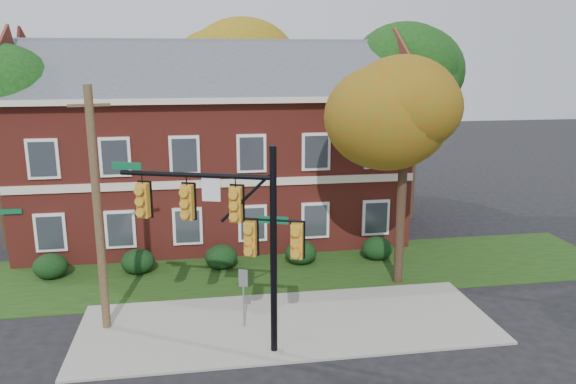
{
  "coord_description": "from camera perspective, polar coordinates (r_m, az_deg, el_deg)",
  "views": [
    {
      "loc": [
        -2.81,
        -16.34,
        8.88
      ],
      "look_at": [
        0.32,
        3.0,
        4.19
      ],
      "focal_mm": 35.0,
      "sensor_mm": 36.0,
      "label": 1
    }
  ],
  "objects": [
    {
      "name": "ground",
      "position": [
        18.81,
        0.51,
        -14.71
      ],
      "size": [
        120.0,
        120.0,
        0.0
      ],
      "primitive_type": "plane",
      "color": "black",
      "rests_on": "ground"
    },
    {
      "name": "hedge_far_right",
      "position": [
        25.73,
        9.04,
        -5.67
      ],
      "size": [
        1.4,
        1.26,
        1.05
      ],
      "primitive_type": "ellipsoid",
      "color": "black",
      "rests_on": "ground"
    },
    {
      "name": "utility_pole",
      "position": [
        18.96,
        -18.78,
        -1.85
      ],
      "size": [
        1.25,
        0.35,
        8.11
      ],
      "rotation": [
        0.0,
        0.0,
        0.21
      ],
      "color": "#4A3422",
      "rests_on": "ground"
    },
    {
      "name": "tree_near_right",
      "position": [
        21.86,
        12.52,
        7.33
      ],
      "size": [
        4.5,
        4.25,
        8.58
      ],
      "color": "black",
      "rests_on": "ground"
    },
    {
      "name": "hedge_right",
      "position": [
        24.89,
        1.32,
        -6.17
      ],
      "size": [
        1.4,
        1.26,
        1.05
      ],
      "primitive_type": "ellipsoid",
      "color": "black",
      "rests_on": "ground"
    },
    {
      "name": "sign_post",
      "position": [
        18.92,
        -4.55,
        -9.78
      ],
      "size": [
        0.3,
        0.15,
        2.11
      ],
      "rotation": [
        0.0,
        0.0,
        -0.37
      ],
      "color": "slate",
      "rests_on": "ground"
    },
    {
      "name": "hedge_center",
      "position": [
        24.52,
        -6.8,
        -6.56
      ],
      "size": [
        1.4,
        1.26,
        1.05
      ],
      "primitive_type": "ellipsoid",
      "color": "black",
      "rests_on": "ground"
    },
    {
      "name": "tree_right_rear",
      "position": [
        31.59,
        13.66,
        11.71
      ],
      "size": [
        6.3,
        5.95,
        10.62
      ],
      "color": "black",
      "rests_on": "ground"
    },
    {
      "name": "grass_strip",
      "position": [
        24.2,
        -1.91,
        -8.03
      ],
      "size": [
        30.0,
        6.0,
        0.04
      ],
      "primitive_type": "cube",
      "color": "#193811",
      "rests_on": "ground"
    },
    {
      "name": "sidewalk",
      "position": [
        19.67,
        0.0,
        -13.25
      ],
      "size": [
        14.0,
        5.0,
        0.08
      ],
      "primitive_type": "cube",
      "color": "gray",
      "rests_on": "ground"
    },
    {
      "name": "hedge_left",
      "position": [
        24.66,
        -15.01,
        -6.83
      ],
      "size": [
        1.4,
        1.26,
        1.05
      ],
      "primitive_type": "ellipsoid",
      "color": "black",
      "rests_on": "ground"
    },
    {
      "name": "tree_far_rear",
      "position": [
        36.2,
        -5.96,
        13.32
      ],
      "size": [
        6.84,
        6.46,
        11.52
      ],
      "color": "black",
      "rests_on": "ground"
    },
    {
      "name": "apartment_building",
      "position": [
        28.58,
        -7.53,
        5.51
      ],
      "size": [
        18.8,
        8.8,
        9.74
      ],
      "color": "maroon",
      "rests_on": "ground"
    },
    {
      "name": "hedge_far_left",
      "position": [
        25.28,
        -22.98,
        -6.96
      ],
      "size": [
        1.4,
        1.26,
        1.05
      ],
      "primitive_type": "ellipsoid",
      "color": "black",
      "rests_on": "ground"
    },
    {
      "name": "traffic_signal",
      "position": [
        16.63,
        -5.44,
        -3.6
      ],
      "size": [
        5.54,
        2.04,
        6.48
      ],
      "rotation": [
        0.0,
        0.0,
        -0.33
      ],
      "color": "gray",
      "rests_on": "ground"
    }
  ]
}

